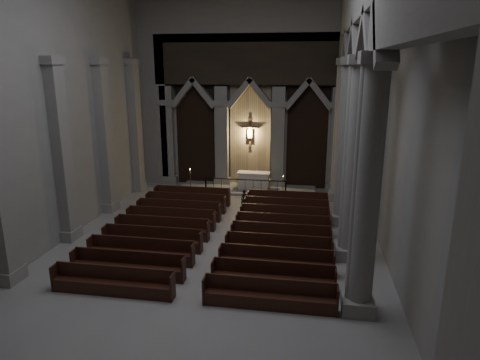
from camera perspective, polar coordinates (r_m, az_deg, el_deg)
The scene contains 11 objects.
room at distance 15.57m, azimuth -4.83°, elevation 14.84°, with size 24.00×24.10×12.00m.
sanctuary_wall at distance 26.92m, azimuth 1.35°, elevation 12.84°, with size 14.00×0.77×12.00m.
right_arcade at distance 16.52m, azimuth 15.93°, elevation 15.13°, with size 1.00×24.00×12.00m.
left_pilasters at distance 21.70m, azimuth -19.87°, elevation 4.23°, with size 0.60×13.00×8.03m.
sanctuary_step at distance 27.06m, azimuth 0.98°, elevation -1.21°, with size 8.50×2.60×0.15m, color gray.
altar at distance 26.87m, azimuth 1.83°, elevation -0.02°, with size 2.03×0.81×1.03m.
altar_rail at distance 26.01m, azimuth 0.69°, elevation -0.55°, with size 5.01×0.09×0.98m.
candle_stand_left at distance 26.38m, azimuth -6.59°, elevation -0.94°, with size 0.27×0.27×1.58m.
candle_stand_right at distance 25.55m, azimuth 5.73°, elevation -1.58°, with size 0.23×0.23×1.36m.
pews at distance 19.27m, azimuth -2.66°, elevation -7.32°, with size 9.77×10.56×0.97m.
worshipper at distance 23.38m, azimuth 0.60°, elevation -2.64°, with size 0.40×0.26×1.09m, color black.
Camera 1 is at (3.78, -15.10, 7.64)m, focal length 32.00 mm.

